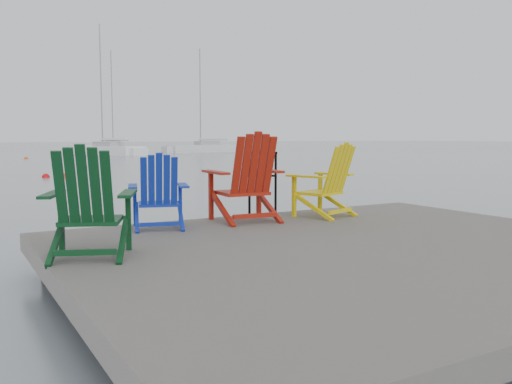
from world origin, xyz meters
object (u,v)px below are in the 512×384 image
sailboat_near (106,151)px  buoy_c (106,158)px  chair_green (88,203)px  handrail (263,177)px  buoy_a (65,177)px  sailboat_mid (113,148)px  sailboat_far (204,149)px  chair_yellow (327,181)px  chair_blue (159,192)px  buoy_b (46,177)px  chair_red (247,178)px  buoy_d (26,159)px

sailboat_near → buoy_c: (-2.48, -9.46, -0.35)m
chair_green → sailboat_near: bearing=98.1°
handrail → buoy_c: (6.92, 35.17, -1.04)m
handrail → buoy_a: 16.23m
sailboat_mid → sailboat_far: bearing=-35.5°
chair_yellow → sailboat_far: bearing=48.8°
sailboat_far → chair_green: bearing=147.0°
sailboat_near → buoy_a: bearing=-128.8°
chair_blue → buoy_b: 16.99m
handrail → sailboat_near: sailboat_near is taller
chair_red → buoy_d: chair_red is taller
sailboat_near → sailboat_mid: (3.75, 11.10, 0.00)m
handrail → chair_yellow: 0.93m
chair_blue → buoy_b: (1.33, 16.91, -0.95)m
chair_blue → chair_yellow: (2.39, -0.20, 0.05)m
handrail → buoy_a: bearing=89.0°
buoy_c → buoy_d: buoy_c is taller
buoy_b → sailboat_far: bearing=55.4°
buoy_c → buoy_d: (-5.42, 2.38, 0.00)m
chair_green → chair_blue: chair_green is taller
sailboat_near → handrail: bearing=-122.9°
chair_yellow → buoy_c: size_ratio=2.57×
buoy_c → sailboat_near: bearing=75.3°
handrail → chair_green: chair_green is taller
chair_blue → buoy_d: chair_blue is taller
chair_green → buoy_a: size_ratio=3.23×
buoy_b → handrail: bearing=-88.6°
sailboat_near → buoy_a: (-9.12, -28.43, -0.35)m
buoy_a → buoy_c: 20.10m
chair_green → sailboat_far: bearing=87.1°
chair_blue → sailboat_near: 46.44m
handrail → chair_blue: handrail is taller
handrail → buoy_b: bearing=91.4°
chair_green → buoy_a: chair_green is taller
handrail → chair_red: 0.74m
chair_red → sailboat_far: size_ratio=0.10×
sailboat_mid → sailboat_far: (7.45, -8.79, 0.00)m
chair_red → buoy_b: 16.98m
handrail → buoy_a: (0.28, 16.20, -1.04)m
handrail → chair_yellow: chair_yellow is taller
sailboat_mid → handrail: bearing=-89.1°
chair_red → chair_blue: bearing=-177.2°
buoy_a → buoy_b: 0.72m
handrail → sailboat_far: size_ratio=0.08×
handrail → chair_green: size_ratio=0.89×
handrail → sailboat_near: (9.39, 44.62, -0.69)m
handrail → chair_red: bearing=-137.4°
buoy_c → buoy_a: bearing=-109.3°
handrail → chair_green: bearing=-149.6°
chair_yellow → buoy_d: bearing=70.2°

